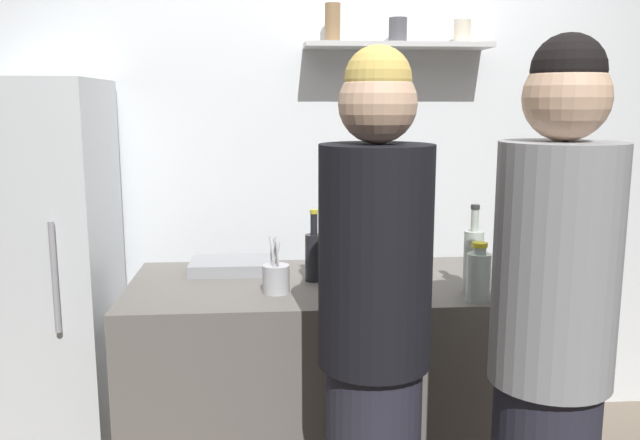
{
  "coord_description": "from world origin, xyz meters",
  "views": [
    {
      "loc": [
        -0.38,
        -2.08,
        1.63
      ],
      "look_at": [
        -0.18,
        0.47,
        1.17
      ],
      "focal_mm": 37.2,
      "sensor_mm": 36.0,
      "label": 1
    }
  ],
  "objects_px": {
    "person_blonde": "(374,346)",
    "person_grey_hoodie": "(550,361)",
    "utensil_holder": "(276,278)",
    "refrigerator": "(42,278)",
    "wine_bottle_pale_glass": "(473,258)",
    "water_bottle_plastic": "(478,275)",
    "wine_bottle_amber_glass": "(344,250)",
    "wine_bottle_dark_glass": "(314,255)",
    "baking_pan": "(231,266)"
  },
  "relations": [
    {
      "from": "baking_pan",
      "to": "utensil_holder",
      "type": "xyz_separation_m",
      "value": [
        0.19,
        -0.33,
        0.03
      ]
    },
    {
      "from": "wine_bottle_dark_glass",
      "to": "person_blonde",
      "type": "bearing_deg",
      "value": -78.67
    },
    {
      "from": "refrigerator",
      "to": "person_blonde",
      "type": "bearing_deg",
      "value": -38.13
    },
    {
      "from": "person_blonde",
      "to": "person_grey_hoodie",
      "type": "xyz_separation_m",
      "value": [
        0.47,
        -0.18,
        0.01
      ]
    },
    {
      "from": "person_grey_hoodie",
      "to": "refrigerator",
      "type": "bearing_deg",
      "value": -13.74
    },
    {
      "from": "baking_pan",
      "to": "person_grey_hoodie",
      "type": "xyz_separation_m",
      "value": [
        0.95,
        -1.03,
        -0.04
      ]
    },
    {
      "from": "utensil_holder",
      "to": "wine_bottle_amber_glass",
      "type": "height_order",
      "value": "wine_bottle_amber_glass"
    },
    {
      "from": "baking_pan",
      "to": "utensil_holder",
      "type": "bearing_deg",
      "value": -61.0
    },
    {
      "from": "utensil_holder",
      "to": "wine_bottle_dark_glass",
      "type": "distance_m",
      "value": 0.23
    },
    {
      "from": "baking_pan",
      "to": "water_bottle_plastic",
      "type": "distance_m",
      "value": 1.04
    },
    {
      "from": "utensil_holder",
      "to": "refrigerator",
      "type": "bearing_deg",
      "value": 153.11
    },
    {
      "from": "utensil_holder",
      "to": "person_blonde",
      "type": "distance_m",
      "value": 0.6
    },
    {
      "from": "wine_bottle_dark_glass",
      "to": "water_bottle_plastic",
      "type": "xyz_separation_m",
      "value": [
        0.57,
        -0.33,
        -0.01
      ]
    },
    {
      "from": "person_grey_hoodie",
      "to": "baking_pan",
      "type": "bearing_deg",
      "value": -26.96
    },
    {
      "from": "wine_bottle_pale_glass",
      "to": "water_bottle_plastic",
      "type": "height_order",
      "value": "wine_bottle_pale_glass"
    },
    {
      "from": "wine_bottle_pale_glass",
      "to": "utensil_holder",
      "type": "bearing_deg",
      "value": 177.71
    },
    {
      "from": "wine_bottle_pale_glass",
      "to": "person_blonde",
      "type": "xyz_separation_m",
      "value": [
        -0.45,
        -0.48,
        -0.15
      ]
    },
    {
      "from": "water_bottle_plastic",
      "to": "person_blonde",
      "type": "distance_m",
      "value": 0.57
    },
    {
      "from": "baking_pan",
      "to": "wine_bottle_pale_glass",
      "type": "xyz_separation_m",
      "value": [
        0.93,
        -0.36,
        0.1
      ]
    },
    {
      "from": "refrigerator",
      "to": "wine_bottle_pale_glass",
      "type": "bearing_deg",
      "value": -17.29
    },
    {
      "from": "wine_bottle_amber_glass",
      "to": "water_bottle_plastic",
      "type": "xyz_separation_m",
      "value": [
        0.45,
        -0.31,
        -0.03
      ]
    },
    {
      "from": "wine_bottle_amber_glass",
      "to": "wine_bottle_dark_glass",
      "type": "height_order",
      "value": "wine_bottle_amber_glass"
    },
    {
      "from": "wine_bottle_dark_glass",
      "to": "water_bottle_plastic",
      "type": "relative_size",
      "value": 1.34
    },
    {
      "from": "refrigerator",
      "to": "wine_bottle_pale_glass",
      "type": "distance_m",
      "value": 1.87
    },
    {
      "from": "person_grey_hoodie",
      "to": "utensil_holder",
      "type": "bearing_deg",
      "value": -21.99
    },
    {
      "from": "person_blonde",
      "to": "baking_pan",
      "type": "bearing_deg",
      "value": 139.8
    },
    {
      "from": "refrigerator",
      "to": "wine_bottle_dark_glass",
      "type": "height_order",
      "value": "refrigerator"
    },
    {
      "from": "baking_pan",
      "to": "wine_bottle_pale_glass",
      "type": "relative_size",
      "value": 1.03
    },
    {
      "from": "baking_pan",
      "to": "person_grey_hoodie",
      "type": "relative_size",
      "value": 0.19
    },
    {
      "from": "wine_bottle_amber_glass",
      "to": "water_bottle_plastic",
      "type": "bearing_deg",
      "value": -34.54
    },
    {
      "from": "person_grey_hoodie",
      "to": "water_bottle_plastic",
      "type": "bearing_deg",
      "value": -65.34
    },
    {
      "from": "refrigerator",
      "to": "utensil_holder",
      "type": "height_order",
      "value": "refrigerator"
    },
    {
      "from": "wine_bottle_dark_glass",
      "to": "baking_pan",
      "type": "bearing_deg",
      "value": 152.98
    },
    {
      "from": "baking_pan",
      "to": "person_blonde",
      "type": "xyz_separation_m",
      "value": [
        0.48,
        -0.85,
        -0.05
      ]
    },
    {
      "from": "wine_bottle_pale_glass",
      "to": "wine_bottle_amber_glass",
      "type": "bearing_deg",
      "value": 159.54
    },
    {
      "from": "utensil_holder",
      "to": "person_blonde",
      "type": "bearing_deg",
      "value": -60.57
    },
    {
      "from": "wine_bottle_amber_glass",
      "to": "person_grey_hoodie",
      "type": "xyz_separation_m",
      "value": [
        0.49,
        -0.84,
        -0.14
      ]
    },
    {
      "from": "person_blonde",
      "to": "wine_bottle_amber_glass",
      "type": "bearing_deg",
      "value": 112.01
    },
    {
      "from": "water_bottle_plastic",
      "to": "wine_bottle_pale_glass",
      "type": "bearing_deg",
      "value": 80.93
    },
    {
      "from": "wine_bottle_amber_glass",
      "to": "utensil_holder",
      "type": "bearing_deg",
      "value": -151.81
    },
    {
      "from": "wine_bottle_amber_glass",
      "to": "wine_bottle_pale_glass",
      "type": "height_order",
      "value": "wine_bottle_pale_glass"
    },
    {
      "from": "water_bottle_plastic",
      "to": "refrigerator",
      "type": "bearing_deg",
      "value": 158.63
    },
    {
      "from": "refrigerator",
      "to": "baking_pan",
      "type": "xyz_separation_m",
      "value": [
        0.84,
        -0.19,
        0.08
      ]
    },
    {
      "from": "refrigerator",
      "to": "baking_pan",
      "type": "height_order",
      "value": "refrigerator"
    },
    {
      "from": "wine_bottle_dark_glass",
      "to": "wine_bottle_pale_glass",
      "type": "bearing_deg",
      "value": -17.97
    },
    {
      "from": "utensil_holder",
      "to": "baking_pan",
      "type": "bearing_deg",
      "value": 119.0
    },
    {
      "from": "person_blonde",
      "to": "person_grey_hoodie",
      "type": "bearing_deg",
      "value": -0.81
    },
    {
      "from": "wine_bottle_pale_glass",
      "to": "person_blonde",
      "type": "distance_m",
      "value": 0.68
    },
    {
      "from": "refrigerator",
      "to": "water_bottle_plastic",
      "type": "distance_m",
      "value": 1.89
    },
    {
      "from": "utensil_holder",
      "to": "water_bottle_plastic",
      "type": "height_order",
      "value": "utensil_holder"
    }
  ]
}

